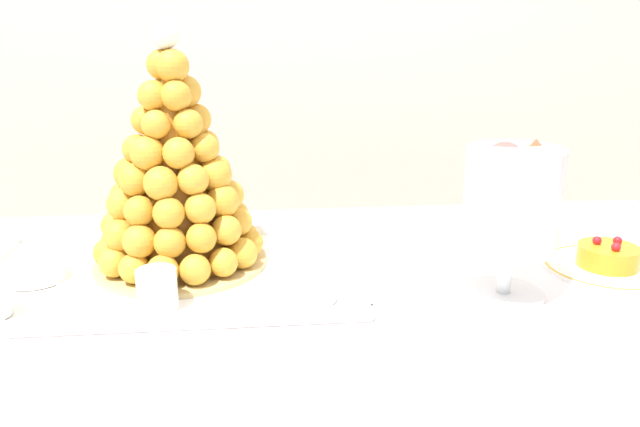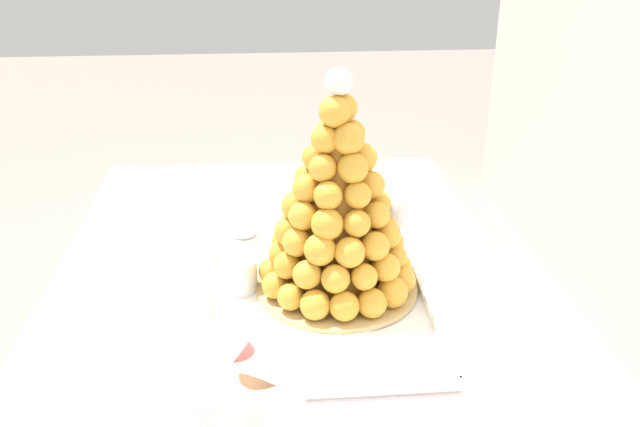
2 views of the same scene
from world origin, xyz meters
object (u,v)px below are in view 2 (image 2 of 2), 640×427
Objects in this scene: dessert_cup_left at (243,224)px; dessert_cup_mid_left at (242,276)px; dessert_cup_centre at (244,354)px; serving_tray at (315,287)px; croquembouche at (338,210)px; macaron_goblet at (237,426)px; creme_brulee_ramekin at (306,230)px; wine_glass at (395,210)px.

dessert_cup_mid_left is (0.21, 0.00, 0.00)m from dessert_cup_left.
dessert_cup_left is at bearing -178.86° from dessert_cup_centre.
dessert_cup_left is (-0.21, -0.12, 0.03)m from serving_tray.
dessert_cup_mid_left is at bearing -93.90° from croquembouche.
macaron_goblet is at bearing -17.33° from croquembouche.
creme_brulee_ramekin is (-0.41, 0.11, -0.01)m from dessert_cup_centre.
serving_tray is 0.19m from wine_glass.
creme_brulee_ramekin is (-0.20, 0.12, -0.01)m from dessert_cup_mid_left.
macaron_goblet is at bearing -9.08° from creme_brulee_ramekin.
creme_brulee_ramekin is at bearing 170.92° from macaron_goblet.
serving_tray is at bearing 151.92° from dessert_cup_centre.
dessert_cup_left is 0.21m from dessert_cup_mid_left.
dessert_cup_centre reaches higher than creme_brulee_ramekin.
croquembouche is (0.01, 0.04, 0.15)m from serving_tray.
dessert_cup_mid_left is 0.21m from dessert_cup_centre.
dessert_cup_centre is 0.64× the size of creme_brulee_ramekin.
croquembouche is 0.20m from dessert_cup_mid_left.
wine_glass is (0.17, 0.14, 0.11)m from creme_brulee_ramekin.
croquembouche reaches higher than creme_brulee_ramekin.
macaron_goblet is at bearing 0.74° from dessert_cup_centre.
dessert_cup_mid_left is 0.50m from macaron_goblet.
dessert_cup_left is 0.12m from creme_brulee_ramekin.
macaron_goblet reaches higher than dessert_cup_centre.
dessert_cup_centre is at bearing -45.90° from wine_glass.
dessert_cup_mid_left is at bearing -88.47° from serving_tray.
serving_tray is 1.55× the size of croquembouche.
dessert_cup_mid_left is at bearing -31.01° from creme_brulee_ramekin.
dessert_cup_centre is 0.25× the size of macaron_goblet.
dessert_cup_left is 0.21× the size of macaron_goblet.
dessert_cup_centre is (0.20, -0.15, -0.12)m from croquembouche.
serving_tray is at bearing -111.34° from croquembouche.
serving_tray is 0.20m from creme_brulee_ramekin.
serving_tray is at bearing 0.75° from creme_brulee_ramekin.
dessert_cup_mid_left is 0.61× the size of creme_brulee_ramekin.
dessert_cup_left is (-0.22, -0.16, -0.12)m from croquembouche.
creme_brulee_ramekin is at bearing -169.60° from croquembouche.
dessert_cup_mid_left reaches higher than dessert_cup_centre.
croquembouche is at bearing 10.40° from creme_brulee_ramekin.
creme_brulee_ramekin is (-0.21, -0.04, -0.13)m from croquembouche.
creme_brulee_ramekin is at bearing -179.25° from serving_tray.
serving_tray is 10.51× the size of dessert_cup_mid_left.
dessert_cup_left is 0.43m from dessert_cup_centre.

